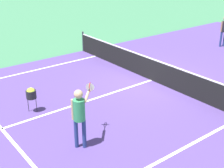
% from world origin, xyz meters
% --- Properties ---
extents(ground_plane, '(60.00, 60.00, 0.00)m').
position_xyz_m(ground_plane, '(0.00, 0.00, 0.00)').
color(ground_plane, '#38724C').
extents(court_surface_inbounds, '(10.62, 24.40, 0.00)m').
position_xyz_m(court_surface_inbounds, '(0.00, 0.00, 0.00)').
color(court_surface_inbounds, '#4C387A').
rests_on(court_surface_inbounds, ground_plane).
extents(line_service_near, '(8.22, 0.10, 0.01)m').
position_xyz_m(line_service_near, '(0.00, -6.40, 0.00)').
color(line_service_near, white).
rests_on(line_service_near, ground_plane).
extents(line_center_service, '(0.10, 6.40, 0.01)m').
position_xyz_m(line_center_service, '(0.00, -3.20, 0.00)').
color(line_center_service, white).
rests_on(line_center_service, ground_plane).
extents(net, '(10.59, 0.09, 1.07)m').
position_xyz_m(net, '(0.00, 0.00, 0.49)').
color(net, '#33383D').
rests_on(net, ground_plane).
extents(player_near, '(0.86, 1.02, 1.75)m').
position_xyz_m(player_near, '(2.28, -4.97, 1.09)').
color(player_near, navy).
rests_on(player_near, ground_plane).
extents(player_far, '(0.32, 0.39, 1.70)m').
position_xyz_m(player_far, '(-1.18, 6.71, 1.05)').
color(player_far, navy).
rests_on(player_far, ground_plane).
extents(ball_hopper, '(0.34, 0.34, 0.87)m').
position_xyz_m(ball_hopper, '(-0.47, -5.15, 0.68)').
color(ball_hopper, black).
rests_on(ball_hopper, ground_plane).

